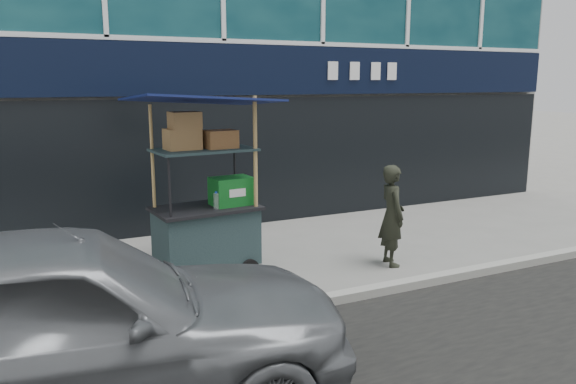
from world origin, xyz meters
TOP-DOWN VIEW (x-y plane):
  - ground at (0.00, 0.00)m, footprint 80.00×80.00m
  - curb at (0.00, -0.20)m, footprint 80.00×0.18m
  - vendor_cart at (-1.15, 1.47)m, footprint 2.01×1.49m
  - vendor_man at (1.45, 0.74)m, footprint 0.47×0.62m
  - parked_car at (-3.31, -1.32)m, footprint 4.99×2.45m

SIDE VIEW (x-z plane):
  - ground at x=0.00m, z-range 0.00..0.00m
  - curb at x=0.00m, z-range 0.00..0.12m
  - vendor_man at x=1.45m, z-range 0.00..1.51m
  - parked_car at x=-3.31m, z-range 0.00..1.64m
  - vendor_cart at x=-1.15m, z-range -0.38..2.18m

